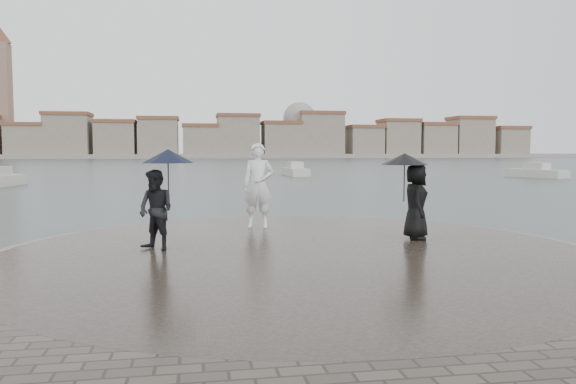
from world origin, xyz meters
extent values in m
plane|color=#2B3835|center=(0.00, 0.00, 0.00)|extent=(400.00, 400.00, 0.00)
cylinder|color=gray|center=(0.00, 3.50, 0.16)|extent=(12.50, 12.50, 0.32)
cylinder|color=#2D261E|center=(0.00, 3.50, 0.18)|extent=(11.90, 11.90, 0.36)
imported|color=white|center=(-0.41, 7.03, 1.46)|extent=(0.90, 0.70, 2.20)
imported|color=black|center=(-2.83, 4.08, 1.18)|extent=(1.00, 0.98, 1.63)
cylinder|color=black|center=(-2.58, 4.18, 1.71)|extent=(0.02, 0.02, 0.90)
cone|color=black|center=(-2.58, 4.18, 2.26)|extent=(1.07, 1.07, 0.28)
imported|color=black|center=(2.89, 4.50, 1.22)|extent=(0.76, 0.96, 1.71)
cylinder|color=black|center=(2.64, 4.60, 1.66)|extent=(0.02, 0.02, 0.90)
cone|color=black|center=(2.64, 4.60, 2.18)|extent=(1.07, 1.07, 0.26)
cube|color=gray|center=(0.00, 163.00, 0.60)|extent=(260.00, 20.00, 1.20)
cube|color=gray|center=(-48.00, 160.00, 4.50)|extent=(10.00, 10.00, 9.00)
cube|color=brown|center=(-48.00, 160.00, 9.50)|extent=(10.60, 10.60, 1.00)
cube|color=gray|center=(-37.00, 160.00, 6.00)|extent=(12.00, 10.00, 12.00)
cube|color=brown|center=(-37.00, 160.00, 12.50)|extent=(12.60, 10.60, 1.00)
cube|color=gray|center=(-24.00, 160.00, 5.00)|extent=(11.00, 10.00, 10.00)
cube|color=brown|center=(-24.00, 160.00, 10.50)|extent=(11.60, 10.60, 1.00)
cube|color=gray|center=(-12.00, 160.00, 5.50)|extent=(11.00, 10.00, 11.00)
cube|color=brown|center=(-12.00, 160.00, 11.50)|extent=(11.60, 10.60, 1.00)
cube|color=gray|center=(0.00, 160.00, 4.50)|extent=(10.00, 10.00, 9.00)
cube|color=brown|center=(0.00, 160.00, 9.50)|extent=(10.60, 10.60, 1.00)
cube|color=gray|center=(11.00, 160.00, 6.00)|extent=(12.00, 10.00, 12.00)
cube|color=brown|center=(11.00, 160.00, 12.50)|extent=(12.60, 10.60, 1.00)
cube|color=gray|center=(24.00, 160.00, 5.00)|extent=(11.00, 10.00, 10.00)
cube|color=brown|center=(24.00, 160.00, 10.50)|extent=(11.60, 10.60, 1.00)
cube|color=gray|center=(36.00, 160.00, 6.50)|extent=(13.00, 10.00, 13.00)
cube|color=brown|center=(36.00, 160.00, 13.50)|extent=(13.60, 10.60, 1.00)
cube|color=gray|center=(50.00, 160.00, 4.50)|extent=(10.00, 10.00, 9.00)
cube|color=brown|center=(50.00, 160.00, 9.50)|extent=(10.60, 10.60, 1.00)
cube|color=gray|center=(61.00, 160.00, 5.50)|extent=(11.00, 10.00, 11.00)
cube|color=brown|center=(61.00, 160.00, 11.50)|extent=(11.60, 10.60, 1.00)
cube|color=gray|center=(73.00, 160.00, 5.00)|extent=(11.00, 10.00, 10.00)
cube|color=brown|center=(73.00, 160.00, 10.50)|extent=(11.60, 10.60, 1.00)
cube|color=gray|center=(85.00, 160.00, 6.00)|extent=(12.00, 10.00, 12.00)
cube|color=brown|center=(85.00, 160.00, 12.50)|extent=(12.60, 10.60, 1.00)
cube|color=gray|center=(98.00, 160.00, 4.50)|extent=(10.00, 10.00, 9.00)
cube|color=brown|center=(98.00, 160.00, 9.50)|extent=(10.60, 10.60, 1.00)
cube|color=#846654|center=(-55.00, 162.00, 16.00)|extent=(5.00, 5.00, 32.00)
sphere|color=gray|center=(30.00, 162.00, 12.00)|extent=(10.00, 10.00, 10.00)
cube|color=beige|center=(27.45, 37.16, 0.25)|extent=(3.19, 5.73, 0.90)
cube|color=beige|center=(27.45, 37.16, 0.85)|extent=(1.75, 2.27, 0.90)
cube|color=beige|center=(7.30, 44.24, 0.25)|extent=(1.86, 5.57, 0.90)
cube|color=beige|center=(7.30, 44.24, 0.85)|extent=(1.29, 2.05, 0.90)
camera|label=1|loc=(-2.07, -7.48, 2.38)|focal=35.00mm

